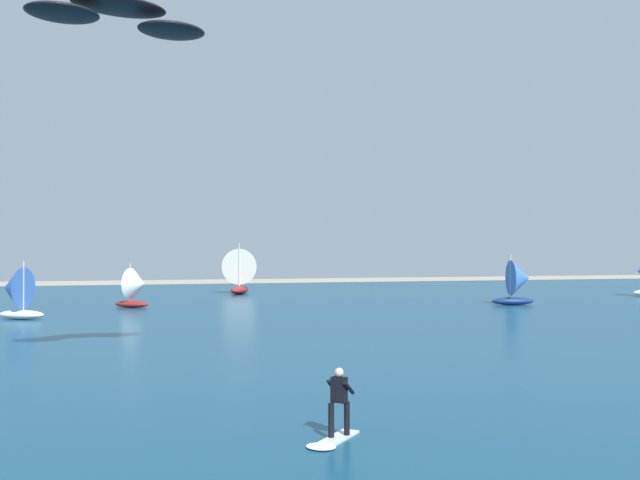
{
  "coord_description": "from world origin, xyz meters",
  "views": [
    {
      "loc": [
        -4.76,
        1.36,
        4.58
      ],
      "look_at": [
        -0.02,
        19.51,
        4.84
      ],
      "focal_mm": 39.63,
      "sensor_mm": 36.0,
      "label": 1
    }
  ],
  "objects_px": {
    "sailboat_far_left": "(241,270)",
    "sailboat_near_shore": "(15,292)",
    "sailboat_mid_right": "(136,287)",
    "sailboat_trailing": "(519,282)",
    "kitesurfer": "(336,414)",
    "kite": "(119,16)"
  },
  "relations": [
    {
      "from": "sailboat_near_shore",
      "to": "sailboat_mid_right",
      "type": "bearing_deg",
      "value": 43.35
    },
    {
      "from": "kite",
      "to": "sailboat_mid_right",
      "type": "relative_size",
      "value": 1.88
    },
    {
      "from": "kite",
      "to": "sailboat_trailing",
      "type": "xyz_separation_m",
      "value": [
        30.53,
        25.87,
        -10.7
      ]
    },
    {
      "from": "sailboat_mid_right",
      "to": "sailboat_trailing",
      "type": "height_order",
      "value": "sailboat_trailing"
    },
    {
      "from": "kite",
      "to": "sailboat_mid_right",
      "type": "xyz_separation_m",
      "value": [
        0.64,
        30.92,
        -10.99
      ]
    },
    {
      "from": "kite",
      "to": "sailboat_near_shore",
      "type": "relative_size",
      "value": 1.72
    },
    {
      "from": "kitesurfer",
      "to": "sailboat_mid_right",
      "type": "xyz_separation_m",
      "value": [
        -4.51,
        40.13,
        0.97
      ]
    },
    {
      "from": "sailboat_near_shore",
      "to": "sailboat_mid_right",
      "type": "xyz_separation_m",
      "value": [
        7.57,
        7.15,
        -0.14
      ]
    },
    {
      "from": "sailboat_near_shore",
      "to": "sailboat_trailing",
      "type": "bearing_deg",
      "value": 3.19
    },
    {
      "from": "kite",
      "to": "sailboat_far_left",
      "type": "xyz_separation_m",
      "value": [
        10.97,
        46.33,
        -10.21
      ]
    },
    {
      "from": "sailboat_near_shore",
      "to": "sailboat_trailing",
      "type": "distance_m",
      "value": 37.52
    },
    {
      "from": "sailboat_far_left",
      "to": "sailboat_mid_right",
      "type": "bearing_deg",
      "value": -123.85
    },
    {
      "from": "sailboat_far_left",
      "to": "sailboat_near_shore",
      "type": "relative_size",
      "value": 1.37
    },
    {
      "from": "sailboat_trailing",
      "to": "kitesurfer",
      "type": "bearing_deg",
      "value": -125.89
    },
    {
      "from": "kitesurfer",
      "to": "sailboat_trailing",
      "type": "relative_size",
      "value": 0.45
    },
    {
      "from": "kitesurfer",
      "to": "sailboat_far_left",
      "type": "height_order",
      "value": "sailboat_far_left"
    },
    {
      "from": "kite",
      "to": "sailboat_far_left",
      "type": "height_order",
      "value": "kite"
    },
    {
      "from": "kitesurfer",
      "to": "sailboat_near_shore",
      "type": "height_order",
      "value": "sailboat_near_shore"
    },
    {
      "from": "sailboat_far_left",
      "to": "kite",
      "type": "bearing_deg",
      "value": -103.32
    },
    {
      "from": "kitesurfer",
      "to": "sailboat_far_left",
      "type": "relative_size",
      "value": 0.36
    },
    {
      "from": "sailboat_near_shore",
      "to": "sailboat_mid_right",
      "type": "height_order",
      "value": "sailboat_near_shore"
    },
    {
      "from": "kite",
      "to": "sailboat_mid_right",
      "type": "bearing_deg",
      "value": 88.81
    }
  ]
}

